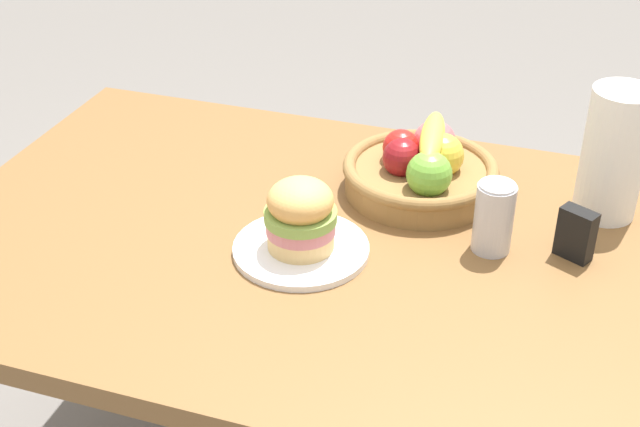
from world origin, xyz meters
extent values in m
cube|color=brown|center=(0.00, 0.00, 0.73)|extent=(1.40, 0.90, 0.04)
cylinder|color=brown|center=(-0.62, 0.37, 0.35)|extent=(0.07, 0.07, 0.71)
cylinder|color=white|center=(-0.04, -0.05, 0.76)|extent=(0.23, 0.23, 0.01)
cylinder|color=#E5BC75|center=(-0.04, -0.05, 0.78)|extent=(0.11, 0.11, 0.03)
cylinder|color=#C67075|center=(-0.04, -0.05, 0.80)|extent=(0.12, 0.12, 0.02)
cylinder|color=#84A84C|center=(-0.04, -0.05, 0.82)|extent=(0.12, 0.12, 0.02)
ellipsoid|color=#EAAD5D|center=(-0.04, -0.05, 0.85)|extent=(0.11, 0.11, 0.07)
cylinder|color=silver|center=(0.26, 0.06, 0.81)|extent=(0.07, 0.07, 0.12)
cylinder|color=silver|center=(0.26, 0.06, 0.87)|extent=(0.06, 0.06, 0.00)
cylinder|color=olive|center=(0.11, 0.21, 0.78)|extent=(0.28, 0.28, 0.05)
torus|color=olive|center=(0.11, 0.21, 0.80)|extent=(0.29, 0.29, 0.02)
sphere|color=gold|center=(0.14, 0.22, 0.83)|extent=(0.08, 0.08, 0.08)
sphere|color=#D16066|center=(0.12, 0.27, 0.83)|extent=(0.08, 0.08, 0.08)
sphere|color=red|center=(0.06, 0.23, 0.83)|extent=(0.07, 0.07, 0.07)
sphere|color=maroon|center=(0.08, 0.19, 0.83)|extent=(0.07, 0.07, 0.07)
sphere|color=#6BAD38|center=(0.14, 0.14, 0.83)|extent=(0.08, 0.08, 0.08)
ellipsoid|color=yellow|center=(0.12, 0.22, 0.86)|extent=(0.08, 0.20, 0.05)
cylinder|color=white|center=(0.44, 0.24, 0.87)|extent=(0.11, 0.11, 0.24)
cube|color=black|center=(0.40, 0.08, 0.80)|extent=(0.07, 0.05, 0.09)
camera|label=1|loc=(0.38, -1.20, 1.59)|focal=49.32mm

